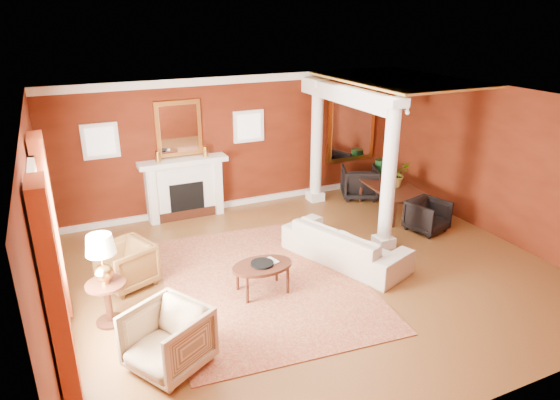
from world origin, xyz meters
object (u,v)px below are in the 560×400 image
coffee_table (262,267)px  dining_table (394,192)px  armchair_leopard (126,263)px  armchair_stripe (167,337)px  side_table (103,266)px  sofa (345,238)px

coffee_table → dining_table: bearing=25.7°
armchair_leopard → armchair_stripe: armchair_stripe is taller
side_table → dining_table: (6.22, 1.74, -0.45)m
armchair_leopard → armchair_stripe: (0.16, -2.26, 0.05)m
armchair_leopard → side_table: side_table is taller
armchair_leopard → armchair_stripe: bearing=-17.9°
armchair_leopard → side_table: 1.16m
armchair_leopard → sofa: bearing=56.2°
sofa → armchair_leopard: bearing=57.8°
armchair_stripe → side_table: (-0.56, 1.29, 0.46)m
armchair_leopard → side_table: bearing=-44.2°
coffee_table → armchair_stripe: bearing=-146.8°
sofa → coffee_table: (-1.74, -0.36, -0.00)m
armchair_stripe → dining_table: 6.42m
side_table → armchair_stripe: bearing=-66.8°
armchair_stripe → dining_table: bearing=87.9°
sofa → armchair_stripe: bearing=92.8°
sofa → side_table: bearing=72.4°
armchair_stripe → side_table: side_table is taller
side_table → dining_table: size_ratio=0.83×
sofa → armchair_stripe: 3.79m
coffee_table → side_table: bearing=176.1°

